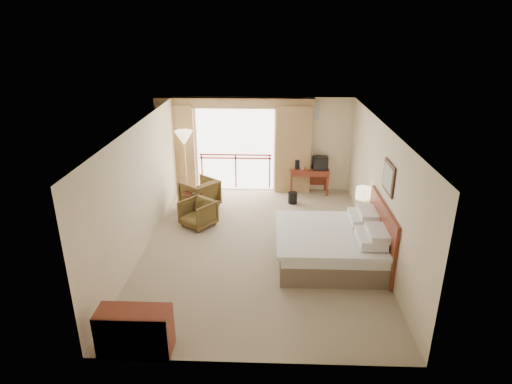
{
  "coord_description": "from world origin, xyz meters",
  "views": [
    {
      "loc": [
        0.23,
        -8.35,
        4.59
      ],
      "look_at": [
        -0.09,
        0.4,
        1.12
      ],
      "focal_mm": 30.0,
      "sensor_mm": 36.0,
      "label": 1
    }
  ],
  "objects_px": {
    "tv": "(320,163)",
    "armchair_far": "(200,207)",
    "side_table": "(193,199)",
    "floor_lamp": "(184,141)",
    "bed": "(332,245)",
    "dresser": "(135,331)",
    "nightstand": "(360,224)",
    "desk": "(309,174)",
    "wastebasket": "(293,198)",
    "armchair_near": "(199,226)",
    "table_lamp": "(363,194)"
  },
  "relations": [
    {
      "from": "wastebasket",
      "to": "armchair_near",
      "type": "distance_m",
      "value": 2.78
    },
    {
      "from": "side_table",
      "to": "floor_lamp",
      "type": "bearing_deg",
      "value": 108.58
    },
    {
      "from": "floor_lamp",
      "to": "nightstand",
      "type": "bearing_deg",
      "value": -25.6
    },
    {
      "from": "side_table",
      "to": "dresser",
      "type": "xyz_separation_m",
      "value": [
        0.01,
        -4.99,
        -0.03
      ]
    },
    {
      "from": "tv",
      "to": "armchair_far",
      "type": "height_order",
      "value": "tv"
    },
    {
      "from": "bed",
      "to": "nightstand",
      "type": "xyz_separation_m",
      "value": [
        0.82,
        1.23,
        -0.1
      ]
    },
    {
      "from": "bed",
      "to": "desk",
      "type": "xyz_separation_m",
      "value": [
        -0.17,
        3.88,
        0.19
      ]
    },
    {
      "from": "floor_lamp",
      "to": "bed",
      "type": "bearing_deg",
      "value": -42.83
    },
    {
      "from": "wastebasket",
      "to": "armchair_near",
      "type": "xyz_separation_m",
      "value": [
        -2.34,
        -1.49,
        -0.16
      ]
    },
    {
      "from": "desk",
      "to": "table_lamp",
      "type": "bearing_deg",
      "value": -73.68
    },
    {
      "from": "nightstand",
      "to": "tv",
      "type": "xyz_separation_m",
      "value": [
        -0.69,
        2.6,
        0.63
      ]
    },
    {
      "from": "nightstand",
      "to": "floor_lamp",
      "type": "distance_m",
      "value": 5.1
    },
    {
      "from": "floor_lamp",
      "to": "dresser",
      "type": "height_order",
      "value": "floor_lamp"
    },
    {
      "from": "bed",
      "to": "armchair_near",
      "type": "distance_m",
      "value": 3.41
    },
    {
      "from": "armchair_far",
      "to": "desk",
      "type": "bearing_deg",
      "value": 152.49
    },
    {
      "from": "bed",
      "to": "armchair_near",
      "type": "height_order",
      "value": "bed"
    },
    {
      "from": "nightstand",
      "to": "side_table",
      "type": "bearing_deg",
      "value": 167.39
    },
    {
      "from": "tv",
      "to": "dresser",
      "type": "bearing_deg",
      "value": -96.49
    },
    {
      "from": "bed",
      "to": "armchair_far",
      "type": "height_order",
      "value": "bed"
    },
    {
      "from": "nightstand",
      "to": "dresser",
      "type": "relative_size",
      "value": 0.52
    },
    {
      "from": "wastebasket",
      "to": "bed",
      "type": "bearing_deg",
      "value": -77.63
    },
    {
      "from": "desk",
      "to": "bed",
      "type": "bearing_deg",
      "value": -91.98
    },
    {
      "from": "wastebasket",
      "to": "floor_lamp",
      "type": "bearing_deg",
      "value": 173.94
    },
    {
      "from": "bed",
      "to": "armchair_far",
      "type": "relative_size",
      "value": 2.5
    },
    {
      "from": "bed",
      "to": "armchair_far",
      "type": "xyz_separation_m",
      "value": [
        -3.15,
        2.67,
        -0.38
      ]
    },
    {
      "from": "nightstand",
      "to": "desk",
      "type": "distance_m",
      "value": 2.84
    },
    {
      "from": "bed",
      "to": "floor_lamp",
      "type": "xyz_separation_m",
      "value": [
        -3.62,
        3.35,
        1.27
      ]
    },
    {
      "from": "desk",
      "to": "wastebasket",
      "type": "relative_size",
      "value": 3.56
    },
    {
      "from": "armchair_near",
      "to": "floor_lamp",
      "type": "bearing_deg",
      "value": 146.19
    },
    {
      "from": "nightstand",
      "to": "desk",
      "type": "relative_size",
      "value": 0.51
    },
    {
      "from": "wastebasket",
      "to": "dresser",
      "type": "height_order",
      "value": "dresser"
    },
    {
      "from": "wastebasket",
      "to": "armchair_near",
      "type": "height_order",
      "value": "armchair_near"
    },
    {
      "from": "tv",
      "to": "floor_lamp",
      "type": "height_order",
      "value": "floor_lamp"
    },
    {
      "from": "wastebasket",
      "to": "armchair_far",
      "type": "relative_size",
      "value": 0.37
    },
    {
      "from": "nightstand",
      "to": "tv",
      "type": "distance_m",
      "value": 2.76
    },
    {
      "from": "table_lamp",
      "to": "wastebasket",
      "type": "distance_m",
      "value": 2.46
    },
    {
      "from": "tv",
      "to": "armchair_near",
      "type": "relative_size",
      "value": 0.57
    },
    {
      "from": "floor_lamp",
      "to": "dresser",
      "type": "xyz_separation_m",
      "value": [
        0.38,
        -6.08,
        -1.28
      ]
    },
    {
      "from": "bed",
      "to": "dresser",
      "type": "xyz_separation_m",
      "value": [
        -3.24,
        -2.72,
        -0.02
      ]
    },
    {
      "from": "desk",
      "to": "nightstand",
      "type": "bearing_deg",
      "value": -74.05
    },
    {
      "from": "table_lamp",
      "to": "dresser",
      "type": "bearing_deg",
      "value": -135.41
    },
    {
      "from": "table_lamp",
      "to": "wastebasket",
      "type": "relative_size",
      "value": 1.83
    },
    {
      "from": "table_lamp",
      "to": "floor_lamp",
      "type": "bearing_deg",
      "value": 154.92
    },
    {
      "from": "tv",
      "to": "dresser",
      "type": "relative_size",
      "value": 0.38
    },
    {
      "from": "table_lamp",
      "to": "armchair_far",
      "type": "height_order",
      "value": "table_lamp"
    },
    {
      "from": "side_table",
      "to": "floor_lamp",
      "type": "height_order",
      "value": "floor_lamp"
    },
    {
      "from": "nightstand",
      "to": "armchair_near",
      "type": "relative_size",
      "value": 0.78
    },
    {
      "from": "nightstand",
      "to": "dresser",
      "type": "distance_m",
      "value": 5.67
    },
    {
      "from": "wastebasket",
      "to": "armchair_far",
      "type": "bearing_deg",
      "value": -171.54
    },
    {
      "from": "desk",
      "to": "dresser",
      "type": "bearing_deg",
      "value": -119.49
    }
  ]
}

